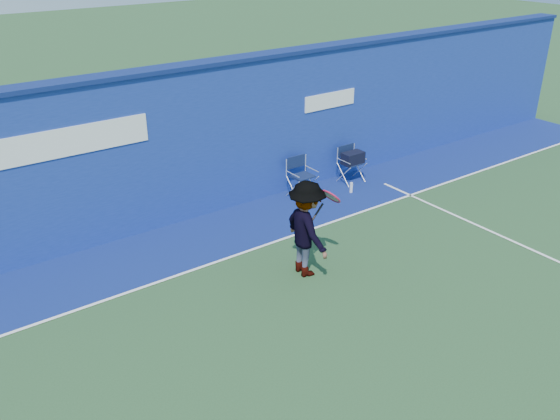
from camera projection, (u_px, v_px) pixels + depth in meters
ground at (357, 347)px, 8.39m from camera, size 80.00×80.00×0.00m
stadium_wall at (181, 144)px, 11.52m from camera, size 24.00×0.50×3.08m
out_of_bounds_strip at (213, 236)px, 11.39m from camera, size 24.00×1.80×0.01m
court_lines at (330, 326)px, 8.83m from camera, size 24.00×12.00×0.01m
directors_chair_left at (302, 185)px, 12.97m from camera, size 0.52×0.47×0.88m
directors_chair_right at (351, 168)px, 13.67m from camera, size 0.50×0.45×0.84m
water_bottle at (351, 188)px, 13.20m from camera, size 0.07×0.07×0.24m
tennis_player at (307, 229)px, 9.84m from camera, size 0.93×1.16×1.69m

